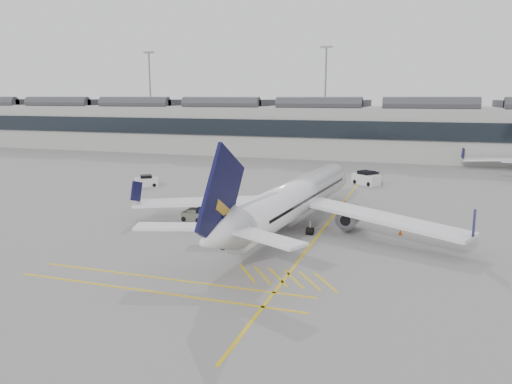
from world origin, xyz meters
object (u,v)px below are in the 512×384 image
(airliner_main, at_px, (293,200))
(ramp_agent_a, at_px, (285,213))
(baggage_cart_a, at_px, (220,219))
(pushback_tug, at_px, (194,215))
(belt_loader, at_px, (256,215))
(ramp_agent_b, at_px, (271,224))

(airliner_main, relative_size, ramp_agent_a, 18.92)
(airliner_main, distance_m, baggage_cart_a, 7.68)
(ramp_agent_a, height_order, pushback_tug, ramp_agent_a)
(belt_loader, distance_m, pushback_tug, 6.74)
(ramp_agent_a, relative_size, ramp_agent_b, 1.18)
(baggage_cart_a, bearing_deg, ramp_agent_b, 2.60)
(ramp_agent_b, xyz_separation_m, pushback_tug, (-9.15, 1.69, -0.25))
(baggage_cart_a, bearing_deg, airliner_main, 19.59)
(ramp_agent_a, distance_m, pushback_tug, 9.82)
(baggage_cart_a, relative_size, ramp_agent_b, 0.97)
(airliner_main, xyz_separation_m, ramp_agent_b, (-1.69, -2.14, -2.11))
(belt_loader, height_order, ramp_agent_b, belt_loader)
(pushback_tug, bearing_deg, ramp_agent_a, 20.62)
(belt_loader, distance_m, baggage_cart_a, 4.80)
(belt_loader, distance_m, ramp_agent_b, 5.04)
(airliner_main, xyz_separation_m, pushback_tug, (-10.84, -0.45, -2.36))
(belt_loader, xyz_separation_m, ramp_agent_b, (2.87, -4.13, 0.23))
(ramp_agent_b, bearing_deg, pushback_tug, -12.71)
(ramp_agent_a, bearing_deg, pushback_tug, 132.66)
(ramp_agent_a, distance_m, ramp_agent_b, 4.40)
(baggage_cart_a, xyz_separation_m, ramp_agent_b, (5.41, -0.07, -0.03))
(baggage_cart_a, relative_size, pushback_tug, 0.66)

